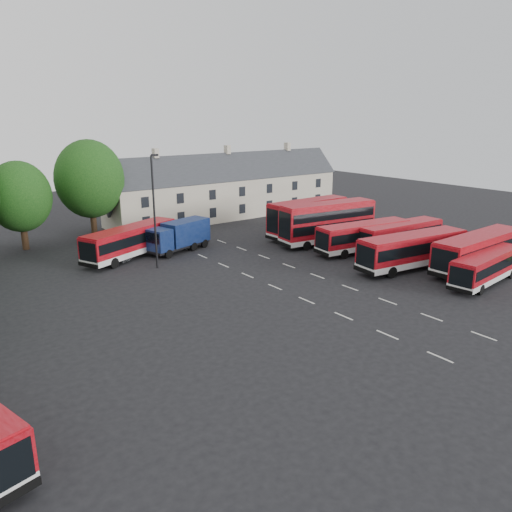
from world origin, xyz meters
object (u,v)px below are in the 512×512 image
Objects in this scene: silver_car at (109,253)px; lamppost at (154,209)px; bus_dd_south at (328,221)px; bus_row_a at (487,265)px; box_truck at (180,235)px.

lamppost is (2.78, -5.10, 4.98)m from silver_car.
bus_dd_south is 23.94m from silver_car.
bus_row_a is 35.47m from silver_car.
silver_car is at bearing 167.00° from bus_dd_south.
lamppost reaches higher than bus_row_a.
bus_row_a is at bearing -78.93° from bus_dd_south.
lamppost reaches higher than bus_dd_south.
silver_car is (-7.50, 0.98, -1.04)m from box_truck.
bus_row_a is 2.19× the size of silver_car.
bus_row_a is at bearing -45.64° from lamppost.
lamppost is at bearing -154.86° from box_truck.
silver_car is at bearing 118.59° from lamppost.
lamppost is at bearing 178.12° from bus_dd_south.
silver_car is 7.65m from lamppost.
bus_dd_south is 1.09× the size of lamppost.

